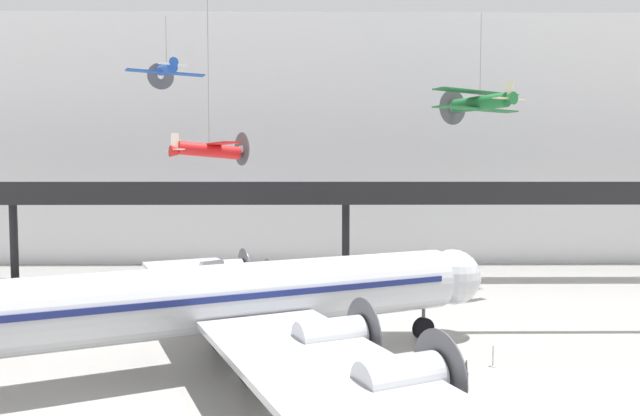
{
  "coord_description": "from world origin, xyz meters",
  "views": [
    {
      "loc": [
        -2.92,
        -25.73,
        9.66
      ],
      "look_at": [
        -2.55,
        8.02,
        7.58
      ],
      "focal_mm": 32.0,
      "sensor_mm": 36.0,
      "label": 1
    }
  ],
  "objects_px": {
    "suspended_plane_red_highwing": "(209,149)",
    "info_sign_pedestal": "(466,376)",
    "airliner_silver_main": "(228,299)",
    "suspended_plane_green_biplane": "(480,103)",
    "suspended_plane_blue_trainer": "(167,69)",
    "stanchion_barrier": "(493,360)"
  },
  "relations": [
    {
      "from": "airliner_silver_main",
      "to": "suspended_plane_green_biplane",
      "type": "height_order",
      "value": "suspended_plane_green_biplane"
    },
    {
      "from": "airliner_silver_main",
      "to": "suspended_plane_green_biplane",
      "type": "xyz_separation_m",
      "value": [
        17.5,
        18.03,
        11.82
      ]
    },
    {
      "from": "airliner_silver_main",
      "to": "suspended_plane_blue_trainer",
      "type": "bearing_deg",
      "value": 87.98
    },
    {
      "from": "suspended_plane_green_biplane",
      "to": "info_sign_pedestal",
      "type": "distance_m",
      "value": 26.13
    },
    {
      "from": "suspended_plane_red_highwing",
      "to": "info_sign_pedestal",
      "type": "bearing_deg",
      "value": -75.57
    },
    {
      "from": "stanchion_barrier",
      "to": "info_sign_pedestal",
      "type": "xyz_separation_m",
      "value": [
        -2.05,
        -2.6,
        0.13
      ]
    },
    {
      "from": "suspended_plane_red_highwing",
      "to": "stanchion_barrier",
      "type": "distance_m",
      "value": 21.75
    },
    {
      "from": "suspended_plane_blue_trainer",
      "to": "stanchion_barrier",
      "type": "xyz_separation_m",
      "value": [
        20.99,
        -19.43,
        -17.78
      ]
    },
    {
      "from": "suspended_plane_blue_trainer",
      "to": "info_sign_pedestal",
      "type": "bearing_deg",
      "value": -165.91
    },
    {
      "from": "suspended_plane_red_highwing",
      "to": "suspended_plane_blue_trainer",
      "type": "bearing_deg",
      "value": 85.9
    },
    {
      "from": "suspended_plane_red_highwing",
      "to": "suspended_plane_blue_trainer",
      "type": "distance_m",
      "value": 12.66
    },
    {
      "from": "airliner_silver_main",
      "to": "suspended_plane_red_highwing",
      "type": "relative_size",
      "value": 2.86
    },
    {
      "from": "suspended_plane_blue_trainer",
      "to": "stanchion_barrier",
      "type": "height_order",
      "value": "suspended_plane_blue_trainer"
    },
    {
      "from": "airliner_silver_main",
      "to": "suspended_plane_green_biplane",
      "type": "distance_m",
      "value": 27.77
    },
    {
      "from": "airliner_silver_main",
      "to": "suspended_plane_green_biplane",
      "type": "bearing_deg",
      "value": 22.05
    },
    {
      "from": "suspended_plane_red_highwing",
      "to": "info_sign_pedestal",
      "type": "height_order",
      "value": "suspended_plane_red_highwing"
    },
    {
      "from": "stanchion_barrier",
      "to": "info_sign_pedestal",
      "type": "height_order",
      "value": "info_sign_pedestal"
    },
    {
      "from": "airliner_silver_main",
      "to": "suspended_plane_blue_trainer",
      "type": "xyz_separation_m",
      "value": [
        -7.79,
        19.5,
        14.64
      ]
    },
    {
      "from": "suspended_plane_green_biplane",
      "to": "info_sign_pedestal",
      "type": "bearing_deg",
      "value": 133.08
    },
    {
      "from": "stanchion_barrier",
      "to": "airliner_silver_main",
      "type": "bearing_deg",
      "value": -179.69
    },
    {
      "from": "suspended_plane_green_biplane",
      "to": "info_sign_pedestal",
      "type": "relative_size",
      "value": 6.92
    },
    {
      "from": "suspended_plane_red_highwing",
      "to": "info_sign_pedestal",
      "type": "xyz_separation_m",
      "value": [
        13.82,
        -12.73,
        -10.77
      ]
    }
  ]
}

